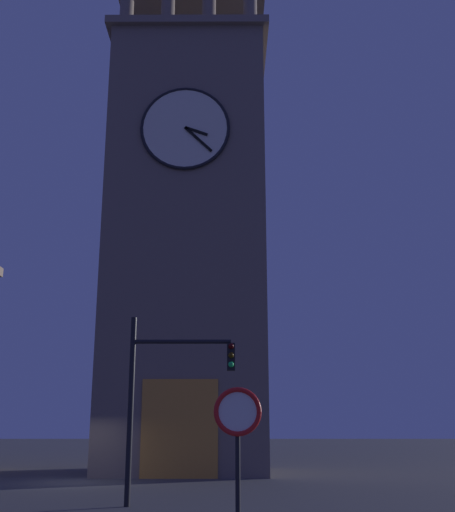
% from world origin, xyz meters
% --- Properties ---
extents(ground_plane, '(200.00, 200.00, 0.00)m').
position_xyz_m(ground_plane, '(0.00, 0.00, 0.00)').
color(ground_plane, '#424247').
extents(clocktower, '(8.08, 8.13, 28.05)m').
position_xyz_m(clocktower, '(-3.68, -5.65, 11.27)').
color(clocktower, '#75665B').
rests_on(clocktower, ground_plane).
extents(traffic_signal_near, '(2.93, 0.41, 5.02)m').
position_xyz_m(traffic_signal_near, '(-4.04, 7.66, 3.20)').
color(traffic_signal_near, black).
rests_on(traffic_signal_near, ground_plane).
extents(no_horn_sign, '(0.78, 0.14, 2.65)m').
position_xyz_m(no_horn_sign, '(-5.90, 14.86, 2.06)').
color(no_horn_sign, black).
rests_on(no_horn_sign, ground_plane).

